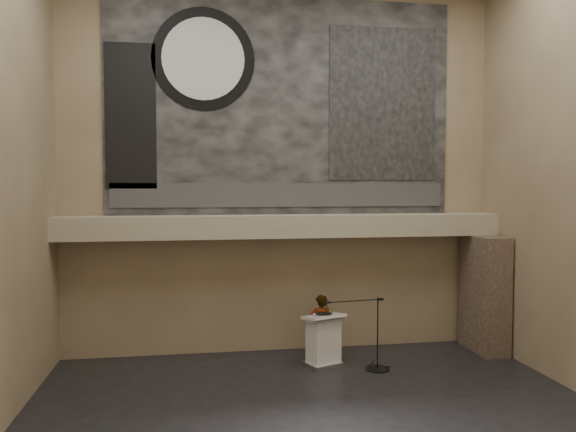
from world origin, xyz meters
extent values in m
plane|color=black|center=(0.00, 0.00, 0.00)|extent=(10.00, 10.00, 0.00)
cube|color=#7A664D|center=(0.00, 4.00, 4.25)|extent=(10.00, 0.02, 8.50)
cube|color=#7A664D|center=(0.00, -4.00, 4.25)|extent=(10.00, 0.02, 8.50)
cube|color=#9E947A|center=(0.00, 3.60, 2.95)|extent=(10.00, 0.80, 0.50)
cylinder|color=#B2893D|center=(-1.60, 3.55, 2.67)|extent=(0.04, 0.04, 0.06)
cylinder|color=#B2893D|center=(1.90, 3.55, 2.67)|extent=(0.04, 0.04, 0.06)
cube|color=black|center=(0.00, 3.97, 5.70)|extent=(8.00, 0.05, 5.00)
cube|color=#2F2F2F|center=(0.00, 3.93, 3.65)|extent=(7.76, 0.02, 0.55)
cylinder|color=black|center=(-1.80, 3.93, 6.70)|extent=(2.30, 0.02, 2.30)
cylinder|color=silver|center=(-1.80, 3.91, 6.70)|extent=(1.84, 0.02, 1.84)
cube|color=black|center=(2.40, 3.93, 5.80)|extent=(2.60, 0.02, 3.60)
cube|color=black|center=(-3.40, 3.93, 5.40)|extent=(1.10, 0.02, 3.20)
cube|color=#433429|center=(4.65, 3.15, 1.35)|extent=(0.60, 1.40, 2.70)
cube|color=silver|center=(0.68, 2.67, 0.04)|extent=(0.88, 0.78, 0.08)
cube|color=white|center=(0.68, 2.67, 0.56)|extent=(0.75, 0.64, 0.96)
cube|color=white|center=(0.68, 2.65, 1.07)|extent=(0.97, 0.83, 0.14)
cube|color=black|center=(0.69, 2.65, 1.12)|extent=(0.40, 0.36, 0.04)
cube|color=white|center=(0.61, 2.65, 1.10)|extent=(0.27, 0.35, 0.00)
imported|color=white|center=(0.72, 3.14, 0.72)|extent=(0.56, 0.40, 1.44)
cylinder|color=black|center=(1.75, 2.23, 0.01)|extent=(0.52, 0.52, 0.02)
cylinder|color=black|center=(1.75, 2.23, 0.76)|extent=(0.03, 0.03, 1.53)
cylinder|color=black|center=(1.19, 2.17, 1.49)|extent=(1.24, 0.17, 0.02)
camera|label=1|loc=(-2.02, -8.92, 3.84)|focal=35.00mm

